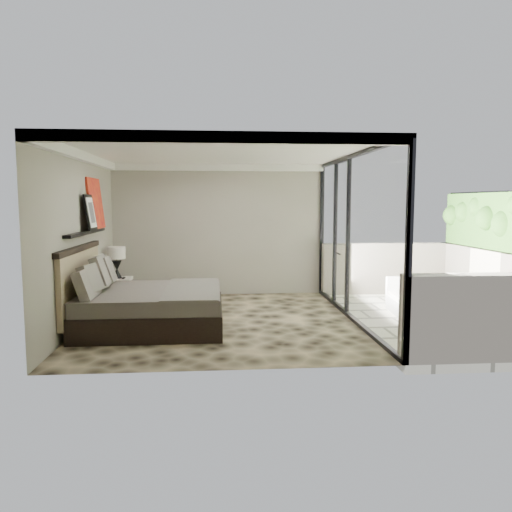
{
  "coord_description": "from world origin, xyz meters",
  "views": [
    {
      "loc": [
        -0.06,
        -8.27,
        1.99
      ],
      "look_at": [
        0.64,
        0.4,
        1.06
      ],
      "focal_mm": 35.0,
      "sensor_mm": 36.0,
      "label": 1
    }
  ],
  "objects": [
    {
      "name": "abstract_canvas",
      "position": [
        -2.19,
        0.86,
        1.97
      ],
      "size": [
        0.13,
        0.9,
        0.9
      ],
      "primitive_type": "cube",
      "rotation": [
        0.0,
        -0.1,
        0.0
      ],
      "color": "#A1270D",
      "rests_on": "picture_ledge"
    },
    {
      "name": "floor",
      "position": [
        0.0,
        0.0,
        0.0
      ],
      "size": [
        5.0,
        5.0,
        0.0
      ],
      "primitive_type": "plane",
      "color": "black",
      "rests_on": "ground"
    },
    {
      "name": "picture_ledge",
      "position": [
        -2.18,
        0.1,
        1.5
      ],
      "size": [
        0.12,
        2.2,
        0.05
      ],
      "primitive_type": "cube",
      "color": "black",
      "rests_on": "left_wall"
    },
    {
      "name": "parapet_far",
      "position": [
        5.1,
        0.0,
        0.55
      ],
      "size": [
        0.3,
        5.0,
        1.1
      ],
      "primitive_type": "cube",
      "color": "beige",
      "rests_on": "terrace_slab"
    },
    {
      "name": "table_lamp",
      "position": [
        -1.99,
        1.56,
        0.91
      ],
      "size": [
        0.34,
        0.34,
        0.62
      ],
      "color": "black",
      "rests_on": "nightstand"
    },
    {
      "name": "ceiling",
      "position": [
        0.0,
        0.0,
        2.79
      ],
      "size": [
        4.5,
        5.0,
        0.02
      ],
      "primitive_type": "cube",
      "color": "silver",
      "rests_on": "back_wall"
    },
    {
      "name": "back_wall",
      "position": [
        0.0,
        2.49,
        1.4
      ],
      "size": [
        4.5,
        0.02,
        2.8
      ],
      "primitive_type": "cube",
      "color": "gray",
      "rests_on": "floor"
    },
    {
      "name": "framed_print",
      "position": [
        -2.14,
        0.24,
        1.82
      ],
      "size": [
        0.11,
        0.5,
        0.6
      ],
      "primitive_type": "cube",
      "rotation": [
        0.0,
        -0.14,
        0.0
      ],
      "color": "black",
      "rests_on": "picture_ledge"
    },
    {
      "name": "terrace_slab",
      "position": [
        3.75,
        0.0,
        -0.06
      ],
      "size": [
        3.0,
        5.0,
        0.12
      ],
      "primitive_type": "cube",
      "color": "beige",
      "rests_on": "ground"
    },
    {
      "name": "lounger",
      "position": [
        3.46,
        0.08,
        0.19
      ],
      "size": [
        0.89,
        1.6,
        0.6
      ],
      "rotation": [
        0.0,
        0.0,
        -0.08
      ],
      "color": "silver",
      "rests_on": "terrace_slab"
    },
    {
      "name": "glass_wall",
      "position": [
        2.25,
        0.0,
        1.4
      ],
      "size": [
        0.08,
        5.0,
        2.8
      ],
      "primitive_type": "cube",
      "color": "white",
      "rests_on": "floor"
    },
    {
      "name": "ottoman",
      "position": [
        3.86,
        0.64,
        0.24
      ],
      "size": [
        0.61,
        0.61,
        0.47
      ],
      "primitive_type": "cube",
      "rotation": [
        0.0,
        0.0,
        -0.37
      ],
      "color": "white",
      "rests_on": "terrace_slab"
    },
    {
      "name": "bed",
      "position": [
        -1.19,
        -0.31,
        0.37
      ],
      "size": [
        2.26,
        2.19,
        1.25
      ],
      "color": "black",
      "rests_on": "floor"
    },
    {
      "name": "nightstand",
      "position": [
        -1.97,
        1.6,
        0.24
      ],
      "size": [
        0.61,
        0.61,
        0.48
      ],
      "primitive_type": "cube",
      "rotation": [
        0.0,
        0.0,
        0.36
      ],
      "color": "black",
      "rests_on": "floor"
    },
    {
      "name": "left_wall",
      "position": [
        -2.24,
        0.0,
        1.4
      ],
      "size": [
        0.02,
        5.0,
        2.8
      ],
      "primitive_type": "cube",
      "color": "gray",
      "rests_on": "floor"
    }
  ]
}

